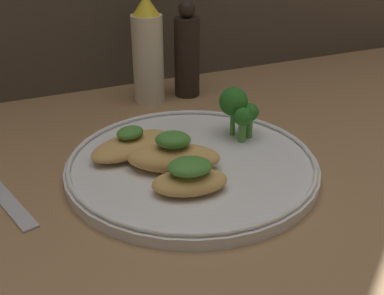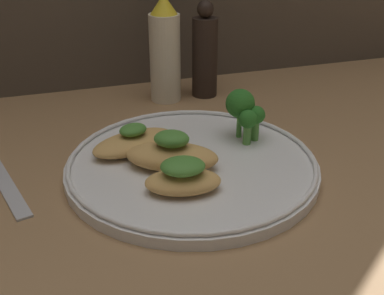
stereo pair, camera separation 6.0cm
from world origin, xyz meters
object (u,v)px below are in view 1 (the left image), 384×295
object	(u,v)px
plate	(192,164)
broccoli_bunch	(238,108)
sauce_bottle	(148,52)
pepper_grinder	(187,54)

from	to	relation	value
plate	broccoli_bunch	world-z (taller)	broccoli_bunch
broccoli_bunch	sauce_bottle	size ratio (longest dim) A/B	0.39
sauce_bottle	plate	bearing A→B (deg)	-97.55
plate	sauce_bottle	xyz separation A→B (cm)	(3.34, 25.18, 7.49)
plate	pepper_grinder	world-z (taller)	pepper_grinder
plate	pepper_grinder	size ratio (longest dim) A/B	1.94
plate	broccoli_bunch	xyz separation A→B (cm)	(8.71, 4.16, 4.72)
broccoli_bunch	pepper_grinder	bearing A→B (deg)	85.54
broccoli_bunch	pepper_grinder	size ratio (longest dim) A/B	0.43
plate	broccoli_bunch	distance (cm)	10.75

